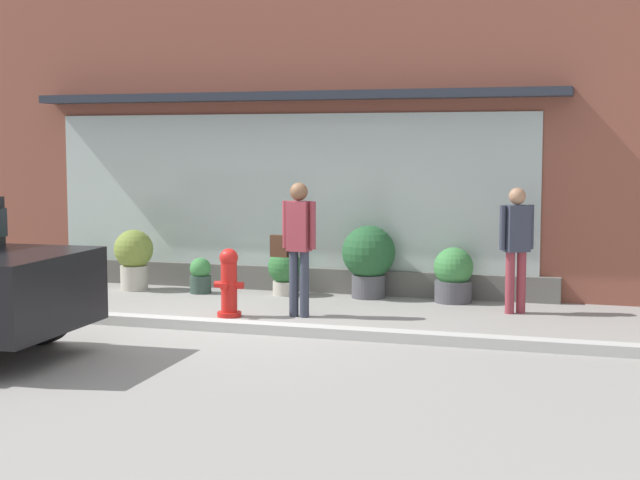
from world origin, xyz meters
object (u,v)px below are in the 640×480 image
pedestrian_with_handbag (297,239)px  potted_plant_trailing_edge (369,257)px  potted_plant_low_front (134,256)px  potted_plant_corner_tall (49,265)px  potted_plant_window_right (200,276)px  fire_hydrant (229,282)px  pedestrian_passerby (516,240)px  potted_plant_near_hydrant (285,270)px  potted_plant_window_left (453,274)px

pedestrian_with_handbag → potted_plant_trailing_edge: size_ratio=1.65×
potted_plant_trailing_edge → potted_plant_low_front: potted_plant_trailing_edge is taller
potted_plant_corner_tall → potted_plant_window_right: 2.52m
pedestrian_with_handbag → potted_plant_low_front: pedestrian_with_handbag is taller
fire_hydrant → pedestrian_passerby: (3.46, 1.33, 0.51)m
potted_plant_trailing_edge → potted_plant_low_front: size_ratio=1.14×
fire_hydrant → potted_plant_near_hydrant: (0.09, 1.87, -0.08)m
potted_plant_near_hydrant → pedestrian_passerby: bearing=-9.1°
potted_plant_trailing_edge → pedestrian_with_handbag: bearing=-105.5°
potted_plant_low_front → potted_plant_near_hydrant: bearing=5.4°
pedestrian_with_handbag → pedestrian_passerby: 2.83m
pedestrian_passerby → potted_plant_near_hydrant: 3.46m
potted_plant_near_hydrant → potted_plant_window_right: bearing=-170.6°
fire_hydrant → potted_plant_corner_tall: bearing=156.8°
fire_hydrant → potted_plant_low_front: 2.79m
pedestrian_with_handbag → pedestrian_passerby: (2.62, 1.08, -0.04)m
potted_plant_corner_tall → potted_plant_window_left: (6.22, 0.39, 0.06)m
potted_plant_trailing_edge → potted_plant_window_right: bearing=-172.5°
fire_hydrant → potted_plant_window_left: 3.21m
pedestrian_with_handbag → potted_plant_window_left: pedestrian_with_handbag is taller
fire_hydrant → pedestrian_with_handbag: (0.83, 0.26, 0.55)m
potted_plant_trailing_edge → potted_plant_low_front: bearing=-174.5°
potted_plant_corner_tall → potted_plant_window_left: size_ratio=0.82×
fire_hydrant → potted_plant_corner_tall: size_ratio=1.38×
potted_plant_near_hydrant → potted_plant_low_front: potted_plant_low_front is taller
pedestrian_with_handbag → potted_plant_trailing_edge: pedestrian_with_handbag is taller
potted_plant_near_hydrant → potted_plant_low_front: size_ratio=0.73×
potted_plant_low_front → pedestrian_with_handbag: bearing=-24.4°
fire_hydrant → potted_plant_low_front: size_ratio=0.96×
potted_plant_corner_tall → potted_plant_window_right: potted_plant_corner_tall is taller
potted_plant_near_hydrant → potted_plant_window_left: (2.45, 0.09, 0.03)m
potted_plant_window_right → potted_plant_trailing_edge: bearing=7.5°
pedestrian_passerby → potted_plant_corner_tall: 7.16m
potted_plant_low_front → potted_plant_window_left: (4.79, 0.31, -0.13)m
pedestrian_passerby → potted_plant_low_front: size_ratio=1.79×
fire_hydrant → potted_plant_near_hydrant: 1.88m
pedestrian_with_handbag → potted_plant_corner_tall: (-4.51, 1.32, -0.67)m
potted_plant_trailing_edge → fire_hydrant: bearing=-123.4°
pedestrian_passerby → potted_plant_near_hydrant: bearing=135.5°
potted_plant_low_front → potted_plant_window_left: size_ratio=1.19×
potted_plant_corner_tall → potted_plant_trailing_edge: bearing=4.8°
fire_hydrant → potted_plant_window_right: fire_hydrant is taller
potted_plant_corner_tall → pedestrian_with_handbag: bearing=-16.3°
pedestrian_passerby → potted_plant_low_front: (-5.70, 0.32, -0.44)m
fire_hydrant → pedestrian_passerby: 3.74m
potted_plant_trailing_edge → potted_plant_near_hydrant: bearing=-174.4°
potted_plant_corner_tall → potted_plant_trailing_edge: (4.99, 0.42, 0.26)m
potted_plant_corner_tall → potted_plant_window_right: (2.52, 0.09, -0.07)m
potted_plant_window_left → pedestrian_with_handbag: bearing=-135.0°
pedestrian_with_handbag → potted_plant_trailing_edge: 1.85m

